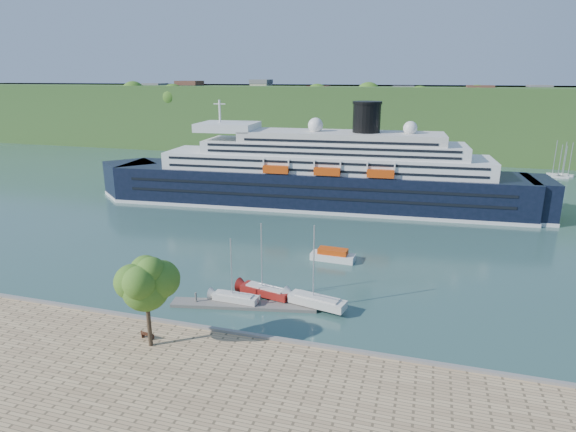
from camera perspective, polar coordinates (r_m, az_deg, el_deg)
The scene contains 11 objects.
ground at distance 55.16m, azimuth -8.53°, elevation -14.05°, with size 400.00×400.00×0.00m, color #2C4F4C.
far_hillside at distance 189.64m, azimuth 10.34°, elevation 11.29°, with size 400.00×50.00×24.00m, color #2B4F1F.
quay_coping at distance 54.43m, azimuth -8.68°, elevation -13.10°, with size 220.00×0.50×0.30m, color slate.
cruise_ship at distance 104.60m, azimuth 3.22°, elevation 7.29°, with size 101.31×14.75×22.75m, color black, non-canonical shape.
park_bench at distance 54.32m, azimuth -16.30°, elevation -13.30°, with size 1.46×0.60×0.94m, color #422012, non-canonical shape.
promenade_tree at distance 50.76m, azimuth -16.40°, elevation -9.35°, with size 6.40×6.40×10.60m, color #336019, non-canonical shape.
floating_pontoon at distance 61.26m, azimuth -5.25°, elevation -10.45°, with size 18.20×2.22×0.40m, color gray, non-canonical shape.
sailboat_white_near at distance 60.34m, azimuth -6.31°, elevation -6.79°, with size 6.41×1.78×8.29m, color silver, non-canonical shape.
sailboat_red at distance 61.30m, azimuth -2.72°, elevation -5.64°, with size 7.45×2.07×9.63m, color maroon, non-canonical shape.
sailboat_white_far at distance 58.35m, azimuth 3.55°, elevation -6.48°, with size 7.96×2.21×10.28m, color silver, non-canonical shape.
tender_launch at distance 75.34m, azimuth 5.33°, elevation -4.57°, with size 6.87×2.35×1.90m, color #CA400B, non-canonical shape.
Camera 1 is at (21.02, -42.82, 27.70)m, focal length 30.00 mm.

